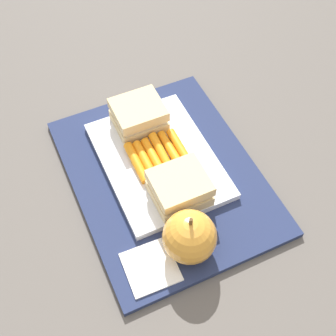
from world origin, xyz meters
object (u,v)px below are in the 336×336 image
object	(u,v)px
food_tray	(158,160)
carrot_sticks_bundle	(158,155)
sandwich_half_left	(139,115)
paper_napkin	(151,267)
sandwich_half_right	(180,188)
apple	(190,237)

from	to	relation	value
food_tray	carrot_sticks_bundle	world-z (taller)	carrot_sticks_bundle
sandwich_half_left	paper_napkin	xyz separation A→B (m)	(0.24, -0.08, -0.03)
paper_napkin	food_tray	bearing A→B (deg)	152.70
food_tray	sandwich_half_right	distance (m)	0.08
apple	paper_napkin	world-z (taller)	apple
food_tray	apple	distance (m)	0.16
carrot_sticks_bundle	apple	world-z (taller)	apple
sandwich_half_left	sandwich_half_right	distance (m)	0.16
sandwich_half_right	apple	distance (m)	0.08
food_tray	sandwich_half_left	bearing A→B (deg)	180.00
sandwich_half_right	carrot_sticks_bundle	size ratio (longest dim) A/B	0.91
sandwich_half_left	sandwich_half_right	bearing A→B (deg)	0.00
apple	paper_napkin	size ratio (longest dim) A/B	1.23
food_tray	apple	bearing A→B (deg)	-8.29
sandwich_half_left	carrot_sticks_bundle	distance (m)	0.08
sandwich_half_left	apple	world-z (taller)	apple
sandwich_half_left	paper_napkin	distance (m)	0.25
sandwich_half_right	carrot_sticks_bundle	distance (m)	0.08
sandwich_half_right	paper_napkin	world-z (taller)	sandwich_half_right
paper_napkin	carrot_sticks_bundle	bearing A→B (deg)	152.70
food_tray	sandwich_half_left	world-z (taller)	sandwich_half_left
carrot_sticks_bundle	paper_napkin	bearing A→B (deg)	-27.30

